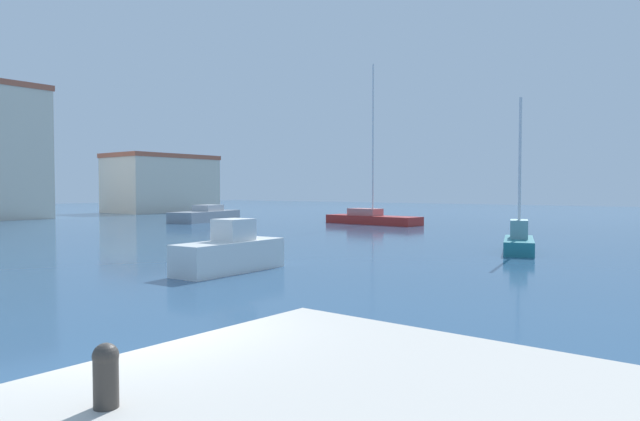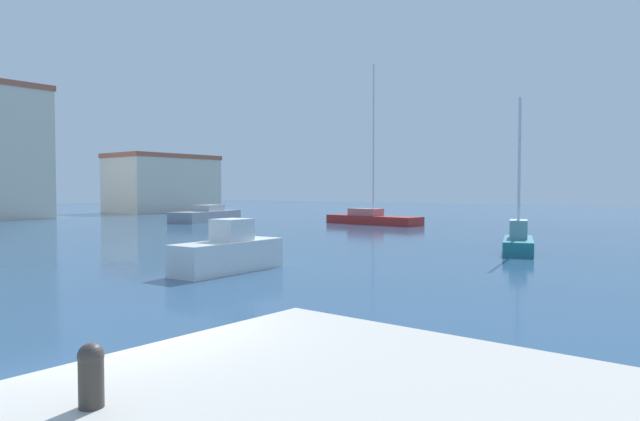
% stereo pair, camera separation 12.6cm
% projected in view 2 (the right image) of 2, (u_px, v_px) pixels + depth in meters
% --- Properties ---
extents(water, '(160.00, 160.00, 0.00)m').
position_uv_depth(water, '(159.00, 238.00, 30.82)').
color(water, '#2D5175').
rests_on(water, ground).
extents(mooring_bollard, '(0.19, 0.19, 0.48)m').
position_uv_depth(mooring_bollard, '(91.00, 372.00, 4.13)').
color(mooring_bollard, '#38332D').
rests_on(mooring_bollard, pier_quay).
extents(sailboat_red_behind_lamppost, '(2.70, 8.09, 12.22)m').
position_uv_depth(sailboat_red_behind_lamppost, '(372.00, 218.00, 43.71)').
color(sailboat_red_behind_lamppost, '#B22823').
rests_on(sailboat_red_behind_lamppost, water).
extents(sailboat_teal_far_left, '(4.24, 2.46, 6.53)m').
position_uv_depth(sailboat_teal_far_left, '(518.00, 240.00, 24.04)').
color(sailboat_teal_far_left, '#1E707A').
rests_on(sailboat_teal_far_left, water).
extents(motorboat_grey_distant_north, '(7.70, 4.35, 1.37)m').
position_uv_depth(motorboat_grey_distant_north, '(206.00, 215.00, 47.42)').
color(motorboat_grey_distant_north, gray).
rests_on(motorboat_grey_distant_north, water).
extents(motorboat_white_distant_east, '(4.12, 1.56, 1.71)m').
position_uv_depth(motorboat_white_distant_east, '(229.00, 253.00, 18.33)').
color(motorboat_white_distant_east, white).
rests_on(motorboat_white_distant_east, water).
extents(yacht_club, '(12.01, 7.46, 6.76)m').
position_uv_depth(yacht_club, '(163.00, 183.00, 67.32)').
color(yacht_club, beige).
rests_on(yacht_club, ground).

